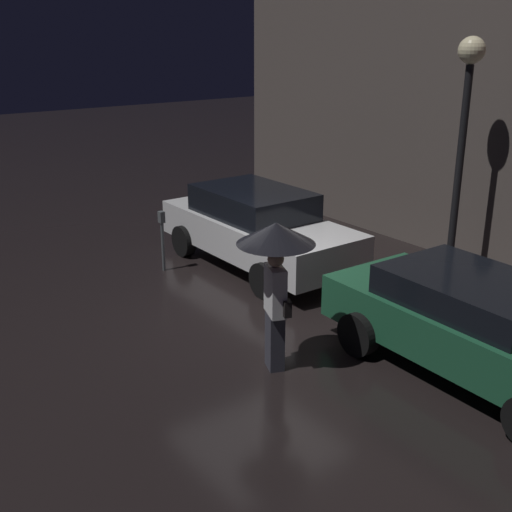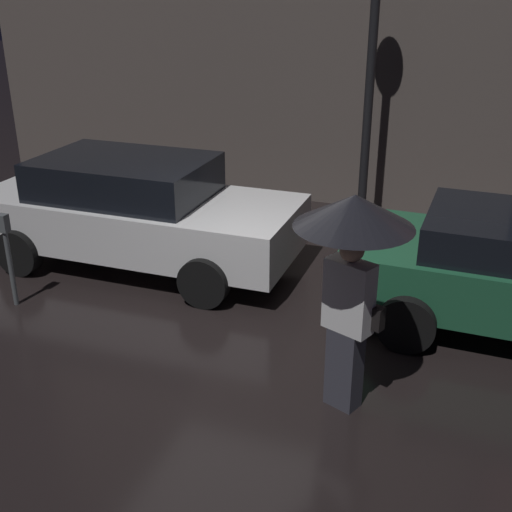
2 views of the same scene
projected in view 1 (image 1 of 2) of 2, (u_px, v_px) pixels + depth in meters
name	position (u px, v px, depth m)	size (l,w,h in m)	color
ground_plane	(258.00, 316.00, 10.61)	(60.00, 60.00, 0.00)	black
building_facade_left	(442.00, 13.00, 14.11)	(9.92, 3.00, 9.64)	#564C47
parked_car_white	(257.00, 226.00, 12.70)	(4.48, 2.04, 1.53)	silver
parked_car_green	(478.00, 324.00, 8.62)	(4.44, 2.02, 1.38)	#1E5638
pedestrian_with_umbrella	(276.00, 256.00, 8.45)	(1.05, 1.05, 2.12)	#383842
parking_meter	(162.00, 234.00, 12.39)	(0.12, 0.10, 1.20)	#4C5154
street_lamp_near	(466.00, 105.00, 11.29)	(0.47, 0.47, 4.38)	black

